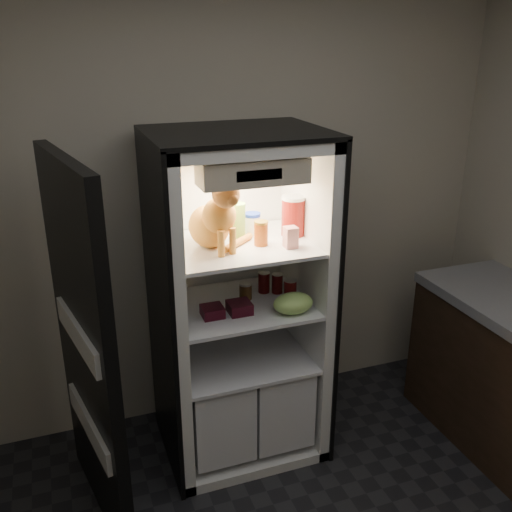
# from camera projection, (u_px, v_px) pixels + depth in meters

# --- Properties ---
(room_shell) EXTENTS (3.60, 3.60, 3.60)m
(room_shell) POSITION_uv_depth(u_px,v_px,m) (377.00, 281.00, 1.72)
(room_shell) COLOR white
(room_shell) RESTS_ON floor
(refrigerator) EXTENTS (0.90, 0.72, 1.88)m
(refrigerator) POSITION_uv_depth(u_px,v_px,m) (237.00, 322.00, 3.23)
(refrigerator) COLOR white
(refrigerator) RESTS_ON floor
(fridge_door) EXTENTS (0.23, 0.87, 1.85)m
(fridge_door) POSITION_uv_depth(u_px,v_px,m) (86.00, 354.00, 2.68)
(fridge_door) COLOR black
(fridge_door) RESTS_ON floor
(tabby_cat) EXTENTS (0.38, 0.41, 0.42)m
(tabby_cat) POSITION_uv_depth(u_px,v_px,m) (215.00, 219.00, 2.87)
(tabby_cat) COLOR #B75D17
(tabby_cat) RESTS_ON refrigerator
(parmesan_shaker) EXTENTS (0.08, 0.08, 0.20)m
(parmesan_shaker) POSITION_uv_depth(u_px,v_px,m) (238.00, 222.00, 3.01)
(parmesan_shaker) COLOR #268E37
(parmesan_shaker) RESTS_ON refrigerator
(mayo_tub) EXTENTS (0.09, 0.09, 0.13)m
(mayo_tub) POSITION_uv_depth(u_px,v_px,m) (252.00, 224.00, 3.10)
(mayo_tub) COLOR white
(mayo_tub) RESTS_ON refrigerator
(salsa_jar) EXTENTS (0.07, 0.07, 0.13)m
(salsa_jar) POSITION_uv_depth(u_px,v_px,m) (261.00, 233.00, 2.95)
(salsa_jar) COLOR #9A160E
(salsa_jar) RESTS_ON refrigerator
(pepper_jar) EXTENTS (0.13, 0.13, 0.22)m
(pepper_jar) POSITION_uv_depth(u_px,v_px,m) (293.00, 216.00, 3.08)
(pepper_jar) COLOR maroon
(pepper_jar) RESTS_ON refrigerator
(cream_carton) EXTENTS (0.06, 0.06, 0.11)m
(cream_carton) POSITION_uv_depth(u_px,v_px,m) (291.00, 237.00, 2.92)
(cream_carton) COLOR white
(cream_carton) RESTS_ON refrigerator
(soda_can_a) EXTENTS (0.07, 0.07, 0.12)m
(soda_can_a) POSITION_uv_depth(u_px,v_px,m) (264.00, 282.00, 3.24)
(soda_can_a) COLOR black
(soda_can_a) RESTS_ON refrigerator
(soda_can_b) EXTENTS (0.06, 0.06, 0.12)m
(soda_can_b) POSITION_uv_depth(u_px,v_px,m) (277.00, 283.00, 3.23)
(soda_can_b) COLOR black
(soda_can_b) RESTS_ON refrigerator
(soda_can_c) EXTENTS (0.07, 0.07, 0.13)m
(soda_can_c) POSITION_uv_depth(u_px,v_px,m) (290.00, 291.00, 3.12)
(soda_can_c) COLOR black
(soda_can_c) RESTS_ON refrigerator
(condiment_jar) EXTENTS (0.07, 0.07, 0.10)m
(condiment_jar) POSITION_uv_depth(u_px,v_px,m) (246.00, 291.00, 3.16)
(condiment_jar) COLOR #4F3216
(condiment_jar) RESTS_ON refrigerator
(grape_bag) EXTENTS (0.22, 0.16, 0.11)m
(grape_bag) POSITION_uv_depth(u_px,v_px,m) (293.00, 303.00, 3.00)
(grape_bag) COLOR #A2D262
(grape_bag) RESTS_ON refrigerator
(berry_box_left) EXTENTS (0.11, 0.11, 0.06)m
(berry_box_left) POSITION_uv_depth(u_px,v_px,m) (212.00, 311.00, 2.97)
(berry_box_left) COLOR #440B15
(berry_box_left) RESTS_ON refrigerator
(berry_box_right) EXTENTS (0.12, 0.12, 0.06)m
(berry_box_right) POSITION_uv_depth(u_px,v_px,m) (239.00, 307.00, 3.01)
(berry_box_right) COLOR #440B15
(berry_box_right) RESTS_ON refrigerator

